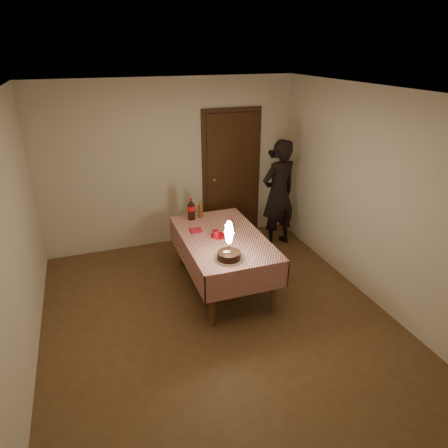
{
  "coord_description": "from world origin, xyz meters",
  "views": [
    {
      "loc": [
        -1.24,
        -3.71,
        3.01
      ],
      "look_at": [
        0.29,
        0.6,
        0.95
      ],
      "focal_mm": 32.0,
      "sensor_mm": 36.0,
      "label": 1
    }
  ],
  "objects": [
    {
      "name": "cola_bottle",
      "position": [
        0.06,
        1.32,
        0.91
      ],
      "size": [
        0.1,
        0.1,
        0.32
      ],
      "color": "black",
      "rests_on": "dining_table"
    },
    {
      "name": "red_cup",
      "position": [
        0.2,
        0.65,
        0.8
      ],
      "size": [
        0.08,
        0.08,
        0.1
      ],
      "primitive_type": "cylinder",
      "color": "#AB0B22",
      "rests_on": "dining_table"
    },
    {
      "name": "napkin_stack",
      "position": [
        0.01,
        0.92,
        0.76
      ],
      "size": [
        0.15,
        0.15,
        0.02
      ],
      "primitive_type": "cube",
      "color": "#B31429",
      "rests_on": "dining_table"
    },
    {
      "name": "amber_bottle_left",
      "position": [
        0.2,
        1.34,
        0.87
      ],
      "size": [
        0.06,
        0.06,
        0.25
      ],
      "color": "#623110",
      "rests_on": "dining_table"
    },
    {
      "name": "ground",
      "position": [
        0.0,
        0.0,
        0.0
      ],
      "size": [
        4.0,
        4.5,
        0.01
      ],
      "primitive_type": "cube",
      "color": "brown",
      "rests_on": "ground"
    },
    {
      "name": "photographer",
      "position": [
        1.55,
        1.57,
        0.87
      ],
      "size": [
        0.72,
        0.56,
        1.73
      ],
      "color": "black",
      "rests_on": "ground"
    },
    {
      "name": "red_plate",
      "position": [
        0.26,
        0.68,
        0.76
      ],
      "size": [
        0.22,
        0.22,
        0.01
      ],
      "primitive_type": "cylinder",
      "color": "#B90C11",
      "rests_on": "dining_table"
    },
    {
      "name": "clear_cup",
      "position": [
        0.45,
        0.74,
        0.8
      ],
      "size": [
        0.07,
        0.07,
        0.09
      ],
      "primitive_type": "cylinder",
      "color": "white",
      "rests_on": "dining_table"
    },
    {
      "name": "birthday_cake",
      "position": [
        0.16,
        0.07,
        0.87
      ],
      "size": [
        0.34,
        0.34,
        0.48
      ],
      "color": "white",
      "rests_on": "dining_table"
    },
    {
      "name": "room_shell",
      "position": [
        0.03,
        0.08,
        1.65
      ],
      "size": [
        4.04,
        4.54,
        2.62
      ],
      "color": "beige",
      "rests_on": "ground"
    },
    {
      "name": "dining_table",
      "position": [
        0.29,
        0.65,
        0.65
      ],
      "size": [
        1.02,
        1.72,
        0.75
      ],
      "color": "brown",
      "rests_on": "ground"
    }
  ]
}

